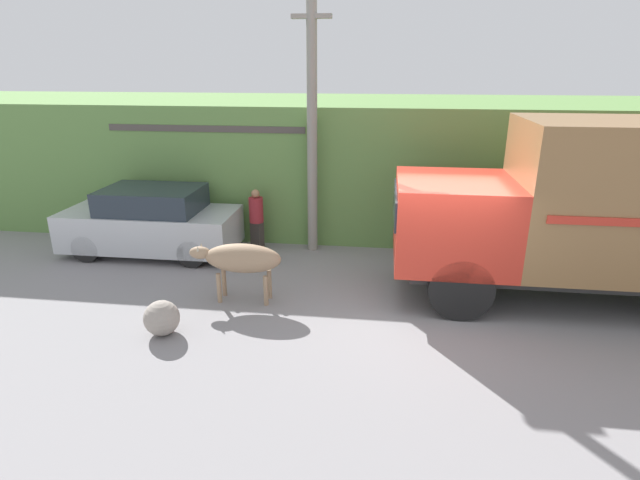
{
  "coord_description": "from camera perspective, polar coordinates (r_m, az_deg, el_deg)",
  "views": [
    {
      "loc": [
        -0.95,
        -8.82,
        4.48
      ],
      "look_at": [
        -2.16,
        0.36,
        1.2
      ],
      "focal_mm": 28.0,
      "sensor_mm": 36.0,
      "label": 1
    }
  ],
  "objects": [
    {
      "name": "pedestrian_on_hill",
      "position": [
        12.62,
        -7.28,
        2.6
      ],
      "size": [
        0.48,
        0.48,
        1.56
      ],
      "rotation": [
        0.0,
        0.0,
        2.67
      ],
      "color": "#38332D",
      "rests_on": "ground_plane"
    },
    {
      "name": "cargo_truck",
      "position": [
        10.79,
        30.61,
        3.09
      ],
      "size": [
        7.43,
        2.42,
        3.55
      ],
      "rotation": [
        0.0,
        0.0,
        -0.04
      ],
      "color": "#2D2D2D",
      "rests_on": "ground_plane"
    },
    {
      "name": "building_backdrop",
      "position": [
        14.5,
        -10.8,
        7.43
      ],
      "size": [
        5.07,
        2.7,
        3.03
      ],
      "color": "#99ADB7",
      "rests_on": "ground_plane"
    },
    {
      "name": "ground_plane",
      "position": [
        9.94,
        12.28,
        -7.77
      ],
      "size": [
        60.0,
        60.0,
        0.0
      ],
      "primitive_type": "plane",
      "color": "gray"
    },
    {
      "name": "roadside_rock",
      "position": [
        9.19,
        -17.64,
        -8.49
      ],
      "size": [
        0.62,
        0.62,
        0.62
      ],
      "color": "gray",
      "rests_on": "ground_plane"
    },
    {
      "name": "brown_cow",
      "position": [
        9.86,
        -9.03,
        -2.15
      ],
      "size": [
        1.84,
        0.57,
        1.19
      ],
      "rotation": [
        0.0,
        0.0,
        -0.07
      ],
      "color": "#9E7F60",
      "rests_on": "ground_plane"
    },
    {
      "name": "parked_suv",
      "position": [
        12.94,
        -18.72,
        1.93
      ],
      "size": [
        4.22,
        1.74,
        1.66
      ],
      "rotation": [
        0.0,
        0.0,
        0.01
      ],
      "color": "silver",
      "rests_on": "ground_plane"
    },
    {
      "name": "utility_pole",
      "position": [
        12.02,
        -0.91,
        13.44
      ],
      "size": [
        0.9,
        0.24,
        6.21
      ],
      "color": "gray",
      "rests_on": "ground_plane"
    },
    {
      "name": "hillside_embankment",
      "position": [
        15.35,
        11.06,
        8.89
      ],
      "size": [
        32.0,
        5.87,
        3.5
      ],
      "color": "#608C47",
      "rests_on": "ground_plane"
    }
  ]
}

